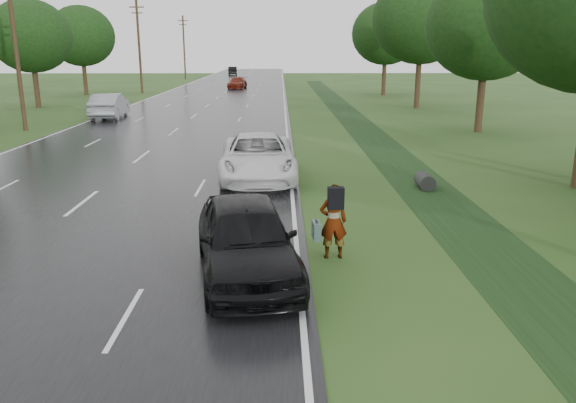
% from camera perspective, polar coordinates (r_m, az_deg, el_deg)
% --- Properties ---
extents(road, '(14.00, 180.00, 0.04)m').
position_cam_1_polar(road, '(54.97, -7.54, 10.11)').
color(road, black).
rests_on(road, ground).
extents(edge_stripe_east, '(0.12, 180.00, 0.01)m').
position_cam_1_polar(edge_stripe_east, '(54.60, -0.37, 10.23)').
color(edge_stripe_east, silver).
rests_on(edge_stripe_east, road).
extents(edge_stripe_west, '(0.12, 180.00, 0.01)m').
position_cam_1_polar(edge_stripe_west, '(56.15, -14.50, 9.89)').
color(edge_stripe_west, silver).
rests_on(edge_stripe_west, road).
extents(center_line, '(0.12, 180.00, 0.01)m').
position_cam_1_polar(center_line, '(54.97, -7.54, 10.13)').
color(center_line, silver).
rests_on(center_line, road).
extents(drainage_ditch, '(2.20, 120.00, 0.56)m').
position_cam_1_polar(drainage_ditch, '(28.96, 9.50, 5.56)').
color(drainage_ditch, black).
rests_on(drainage_ditch, ground).
extents(utility_pole_mid, '(1.60, 0.26, 10.00)m').
position_cam_1_polar(utility_pole_mid, '(37.75, -25.99, 14.36)').
color(utility_pole_mid, '#322714').
rests_on(utility_pole_mid, ground).
extents(utility_pole_far, '(1.60, 0.26, 10.00)m').
position_cam_1_polar(utility_pole_far, '(66.24, -14.89, 15.08)').
color(utility_pole_far, '#322714').
rests_on(utility_pole_far, ground).
extents(utility_pole_distant, '(1.60, 0.26, 10.00)m').
position_cam_1_polar(utility_pole_distant, '(95.66, -10.52, 15.22)').
color(utility_pole_distant, '#322714').
rests_on(utility_pole_distant, ground).
extents(tree_east_c, '(7.00, 7.00, 9.29)m').
position_cam_1_polar(tree_east_c, '(35.45, 19.57, 16.56)').
color(tree_east_c, '#322714').
rests_on(tree_east_c, ground).
extents(tree_east_d, '(8.00, 8.00, 10.76)m').
position_cam_1_polar(tree_east_d, '(48.81, 13.42, 17.60)').
color(tree_east_d, '#322714').
rests_on(tree_east_d, ground).
extents(tree_east_f, '(7.20, 7.20, 9.62)m').
position_cam_1_polar(tree_east_f, '(62.41, 9.91, 16.45)').
color(tree_east_f, '#322714').
rests_on(tree_east_f, ground).
extents(tree_west_d, '(6.60, 6.60, 8.80)m').
position_cam_1_polar(tree_west_d, '(52.59, -24.69, 15.01)').
color(tree_west_d, '#322714').
rests_on(tree_west_d, ground).
extents(tree_west_f, '(7.00, 7.00, 9.29)m').
position_cam_1_polar(tree_west_f, '(65.89, -20.28, 15.49)').
color(tree_west_f, '#322714').
rests_on(tree_west_f, ground).
extents(pedestrian, '(0.84, 0.71, 1.80)m').
position_cam_1_polar(pedestrian, '(13.15, 4.54, -1.93)').
color(pedestrian, '#A5998C').
rests_on(pedestrian, ground).
extents(white_pickup, '(3.04, 6.10, 1.66)m').
position_cam_1_polar(white_pickup, '(21.23, -3.09, 4.55)').
color(white_pickup, white).
rests_on(white_pickup, road).
extents(dark_sedan, '(2.80, 5.23, 1.69)m').
position_cam_1_polar(dark_sedan, '(12.06, -4.28, -3.72)').
color(dark_sedan, black).
rests_on(dark_sedan, road).
extents(silver_sedan, '(2.20, 5.41, 1.75)m').
position_cam_1_polar(silver_sedan, '(42.35, -17.70, 9.26)').
color(silver_sedan, gray).
rests_on(silver_sedan, road).
extents(far_car_red, '(2.42, 4.90, 1.37)m').
position_cam_1_polar(far_car_red, '(71.87, -5.17, 11.91)').
color(far_car_red, maroon).
rests_on(far_car_red, road).
extents(far_car_dark, '(1.99, 4.77, 1.53)m').
position_cam_1_polar(far_car_dark, '(110.57, -5.65, 13.08)').
color(far_car_dark, black).
rests_on(far_car_dark, road).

